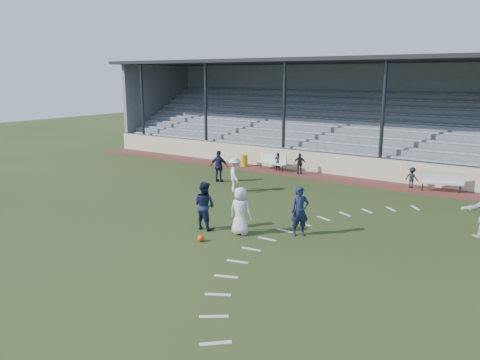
# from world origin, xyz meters

# --- Properties ---
(ground) EXTENTS (90.00, 90.00, 0.00)m
(ground) POSITION_xyz_m (0.00, 0.00, 0.00)
(ground) COLOR #293716
(ground) RESTS_ON ground
(cinder_track) EXTENTS (34.00, 2.00, 0.02)m
(cinder_track) POSITION_xyz_m (0.00, 10.50, 0.01)
(cinder_track) COLOR #562722
(cinder_track) RESTS_ON ground
(retaining_wall) EXTENTS (34.00, 0.18, 1.20)m
(retaining_wall) POSITION_xyz_m (0.00, 11.55, 0.60)
(retaining_wall) COLOR beige
(retaining_wall) RESTS_ON ground
(bench_left) EXTENTS (2.04, 0.81, 0.95)m
(bench_left) POSITION_xyz_m (-3.14, 10.62, 0.58)
(bench_left) COLOR beige
(bench_left) RESTS_ON cinder_track
(bench_right) EXTENTS (2.03, 0.99, 0.95)m
(bench_right) POSITION_xyz_m (6.44, 10.66, 0.58)
(bench_right) COLOR beige
(bench_right) RESTS_ON cinder_track
(trash_bin) EXTENTS (0.45, 0.45, 0.71)m
(trash_bin) POSITION_xyz_m (-5.22, 10.65, 0.38)
(trash_bin) COLOR gold
(trash_bin) RESTS_ON cinder_track
(football) EXTENTS (0.24, 0.24, 0.24)m
(football) POSITION_xyz_m (1.08, -1.49, 0.12)
(football) COLOR #E7450D
(football) RESTS_ON ground
(player_white_lead) EXTENTS (0.89, 0.62, 1.74)m
(player_white_lead) POSITION_xyz_m (1.77, -0.08, 0.87)
(player_white_lead) COLOR silver
(player_white_lead) RESTS_ON ground
(player_navy_lead) EXTENTS (0.77, 0.76, 1.79)m
(player_navy_lead) POSITION_xyz_m (3.58, 1.00, 0.89)
(player_navy_lead) COLOR #141D38
(player_navy_lead) RESTS_ON ground
(player_navy_mid) EXTENTS (0.90, 0.71, 1.80)m
(player_navy_mid) POSITION_xyz_m (0.32, -0.32, 0.90)
(player_navy_mid) COLOR #141D38
(player_navy_mid) RESTS_ON ground
(player_white_wing) EXTENTS (1.22, 1.24, 1.71)m
(player_white_wing) POSITION_xyz_m (-1.97, 4.96, 0.86)
(player_white_wing) COLOR silver
(player_white_wing) RESTS_ON ground
(player_navy_wing) EXTENTS (1.06, 0.61, 1.70)m
(player_navy_wing) POSITION_xyz_m (-3.94, 6.31, 0.85)
(player_navy_wing) COLOR #141D38
(player_navy_wing) RESTS_ON ground
(sub_left_near) EXTENTS (0.41, 0.29, 1.10)m
(sub_left_near) POSITION_xyz_m (-2.78, 10.62, 0.57)
(sub_left_near) COLOR black
(sub_left_near) RESTS_ON cinder_track
(sub_left_far) EXTENTS (0.77, 0.53, 1.22)m
(sub_left_far) POSITION_xyz_m (-1.26, 10.51, 0.63)
(sub_left_far) COLOR black
(sub_left_far) RESTS_ON cinder_track
(sub_right) EXTENTS (0.76, 0.54, 1.06)m
(sub_right) POSITION_xyz_m (5.01, 10.63, 0.55)
(sub_right) COLOR black
(sub_right) RESTS_ON cinder_track
(grandstand) EXTENTS (34.60, 9.00, 6.61)m
(grandstand) POSITION_xyz_m (0.01, 16.26, 2.20)
(grandstand) COLOR gray
(grandstand) RESTS_ON ground
(penalty_arc) EXTENTS (3.89, 14.63, 0.01)m
(penalty_arc) POSITION_xyz_m (4.12, 0.00, 0.01)
(penalty_arc) COLOR silver
(penalty_arc) RESTS_ON ground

